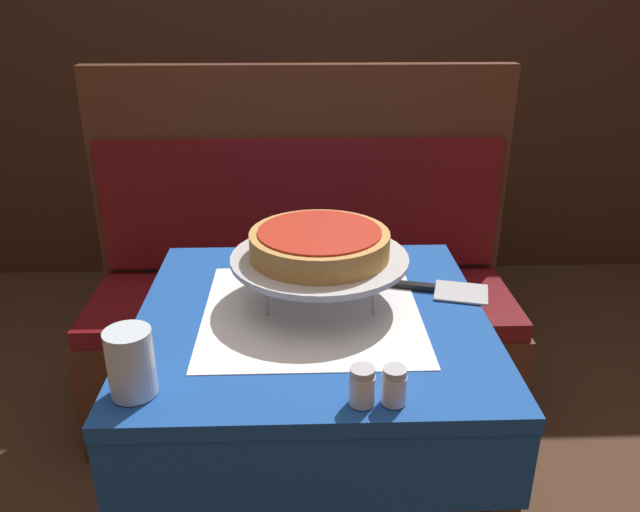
# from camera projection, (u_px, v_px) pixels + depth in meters

# --- Properties ---
(dining_table_front) EXTENTS (0.70, 0.70, 0.78)m
(dining_table_front) POSITION_uv_depth(u_px,v_px,m) (312.00, 361.00, 1.31)
(dining_table_front) COLOR #194799
(dining_table_front) RESTS_ON ground_plane
(dining_table_rear) EXTENTS (0.71, 0.71, 0.78)m
(dining_table_rear) POSITION_uv_depth(u_px,v_px,m) (345.00, 169.00, 2.67)
(dining_table_rear) COLOR #194799
(dining_table_rear) RESTS_ON ground_plane
(booth_bench) EXTENTS (1.38, 0.49, 1.16)m
(booth_bench) POSITION_uv_depth(u_px,v_px,m) (303.00, 322.00, 2.11)
(booth_bench) COLOR #4C2819
(booth_bench) RESTS_ON ground_plane
(back_wall_panel) EXTENTS (6.00, 0.04, 2.40)m
(back_wall_panel) POSITION_uv_depth(u_px,v_px,m) (302.00, 30.00, 2.87)
(back_wall_panel) COLOR #3D2319
(back_wall_panel) RESTS_ON ground_plane
(pizza_pan_stand) EXTENTS (0.36, 0.36, 0.10)m
(pizza_pan_stand) POSITION_uv_depth(u_px,v_px,m) (320.00, 260.00, 1.27)
(pizza_pan_stand) COLOR #ADADB2
(pizza_pan_stand) RESTS_ON dining_table_front
(deep_dish_pizza) EXTENTS (0.28, 0.28, 0.05)m
(deep_dish_pizza) POSITION_uv_depth(u_px,v_px,m) (320.00, 243.00, 1.25)
(deep_dish_pizza) COLOR #C68E47
(deep_dish_pizza) RESTS_ON pizza_pan_stand
(pizza_server) EXTENTS (0.28, 0.13, 0.01)m
(pizza_server) POSITION_uv_depth(u_px,v_px,m) (431.00, 288.00, 1.35)
(pizza_server) COLOR #BCBCC1
(pizza_server) RESTS_ON dining_table_front
(water_glass_near) EXTENTS (0.08, 0.08, 0.11)m
(water_glass_near) POSITION_uv_depth(u_px,v_px,m) (131.00, 363.00, 0.99)
(water_glass_near) COLOR silver
(water_glass_near) RESTS_ON dining_table_front
(salt_shaker) EXTENTS (0.04, 0.04, 0.06)m
(salt_shaker) POSITION_uv_depth(u_px,v_px,m) (362.00, 386.00, 0.97)
(salt_shaker) COLOR silver
(salt_shaker) RESTS_ON dining_table_front
(pepper_shaker) EXTENTS (0.04, 0.04, 0.06)m
(pepper_shaker) POSITION_uv_depth(u_px,v_px,m) (394.00, 386.00, 0.97)
(pepper_shaker) COLOR silver
(pepper_shaker) RESTS_ON dining_table_front
(napkin_holder) EXTENTS (0.10, 0.05, 0.09)m
(napkin_holder) POSITION_uv_depth(u_px,v_px,m) (294.00, 236.00, 1.52)
(napkin_holder) COLOR #B2B2B7
(napkin_holder) RESTS_ON dining_table_front
(condiment_caddy) EXTENTS (0.15, 0.15, 0.18)m
(condiment_caddy) POSITION_uv_depth(u_px,v_px,m) (332.00, 138.00, 2.52)
(condiment_caddy) COLOR black
(condiment_caddy) RESTS_ON dining_table_rear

